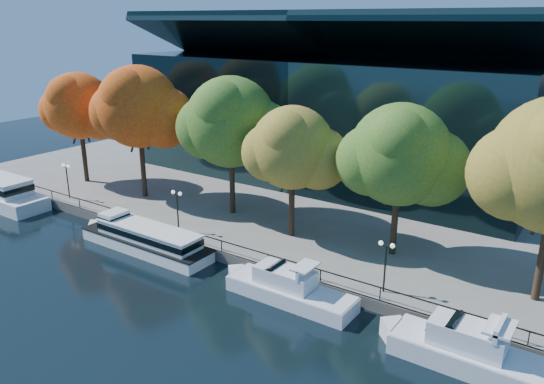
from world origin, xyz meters
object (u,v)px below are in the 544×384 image
Objects in this scene: tour_boat at (143,237)px; lamp_0 at (67,173)px; lamp_2 at (386,255)px; cruiser_near at (286,287)px; tree_4 at (401,157)px; tree_3 at (294,150)px; lamp_1 at (177,202)px; tree_1 at (139,109)px; tree_2 at (232,124)px; tree_0 at (79,107)px; cruiser_far at (466,349)px.

lamp_0 is (-15.86, 3.45, 2.73)m from tour_boat.
cruiser_near is at bearing -150.25° from lamp_2.
lamp_2 is at bearing -74.10° from tree_4.
tree_3 is 3.05× the size of lamp_1.
tree_3 is at bearing 155.51° from lamp_2.
tree_1 is 11.88m from tree_2.
tree_0 reaches higher than tree_4.
tour_boat is at bearing 178.51° from cruiser_far.
tree_1 is at bearing 170.33° from lamp_2.
tree_3 is 0.93× the size of tree_4.
lamp_0 is 1.00× the size of lamp_1.
tree_1 reaches higher than cruiser_far.
tour_boat is at bearing -110.15° from lamp_1.
tree_3 reaches higher than lamp_2.
tree_2 is at bearing 160.87° from lamp_2.
tree_4 is 3.27× the size of lamp_1.
lamp_1 is (-9.74, -5.20, -5.35)m from tree_3.
tree_0 reaches higher than lamp_0.
lamp_0 is at bearing 174.71° from cruiser_far.
cruiser_near is at bearing -14.15° from tree_0.
tree_1 is (10.58, 0.03, 0.82)m from tree_0.
cruiser_far is 16.68m from tree_4.
tree_2 is (-13.40, 10.53, 9.43)m from cruiser_near.
tree_0 is at bearing -178.00° from tree_4.
tree_4 reaches higher than lamp_2.
lamp_0 is at bearing -169.03° from tree_3.
tree_1 is 3.69× the size of lamp_2.
tree_0 is 0.95× the size of tree_2.
tree_0 is at bearing 179.72° from tree_3.
tree_1 reaches higher than tree_2.
tree_1 reaches higher than cruiser_near.
tree_0 is at bearing 155.95° from tour_boat.
tree_4 is (17.88, -0.11, -0.75)m from tree_2.
tree_4 is at bearing 2.00° from tree_0.
tour_boat is 1.04× the size of tree_1.
lamp_1 is at bearing -101.19° from tree_2.
lamp_1 is at bearing 0.00° from lamp_0.
tour_boat is 16.10m from tree_1.
tour_boat is at bearing -43.99° from tree_1.
lamp_1 is at bearing 69.85° from tour_boat.
tree_2 is 17.90m from tree_4.
lamp_2 is at bearing 8.74° from tour_boat.
lamp_2 is (22.43, 3.45, 2.73)m from tour_boat.
tree_0 reaches higher than tree_3.
cruiser_far is 30.71m from tree_2.
lamp_2 is (31.57, -5.38, -7.16)m from tree_1.
tree_2 is at bearing 168.76° from tree_3.
lamp_2 reaches higher than tour_boat.
cruiser_near is 28.59m from tree_1.
tree_4 is at bearing 26.45° from tour_boat.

